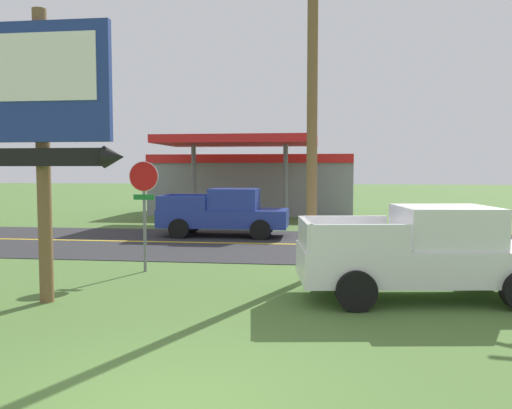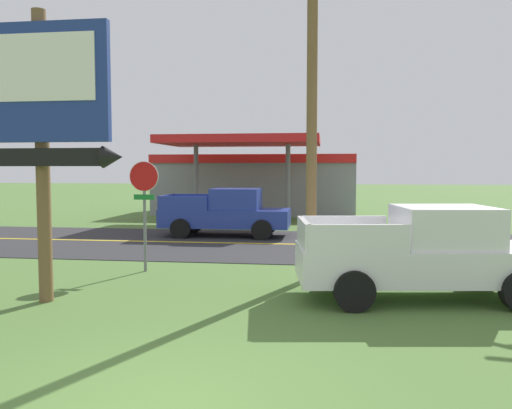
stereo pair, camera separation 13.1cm
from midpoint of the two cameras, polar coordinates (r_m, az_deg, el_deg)
The scene contains 9 objects.
ground_plane at distance 6.49m, azimuth -10.15°, elevation -21.11°, with size 180.00×180.00×0.00m, color #4C7033.
road_asphalt at distance 18.89m, azimuth 1.70°, elevation -4.39°, with size 140.00×8.00×0.02m, color #2B2B2D.
road_centre_line at distance 18.89m, azimuth 1.70°, elevation -4.35°, with size 126.00×0.20×0.01m, color gold.
motel_sign at distance 11.32m, azimuth -22.94°, elevation 9.79°, with size 3.32×0.54×5.93m.
stop_sign at distance 14.04m, azimuth -12.52°, elevation 0.91°, with size 0.80×0.08×2.95m.
utility_pole at distance 13.08m, azimuth 5.95°, elevation 14.10°, with size 2.19×0.26×9.42m.
gas_station at distance 32.28m, azimuth -0.41°, elevation 2.50°, with size 12.00×11.50×4.40m.
pickup_white_parked_on_lawn at distance 11.51m, azimuth 17.93°, elevation -5.16°, with size 5.42×2.76×1.96m.
pickup_blue_on_road at distance 21.05m, azimuth -3.57°, elevation -0.93°, with size 5.20×2.24×1.96m.
Camera 1 is at (1.72, -5.62, 2.74)m, focal length 36.26 mm.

